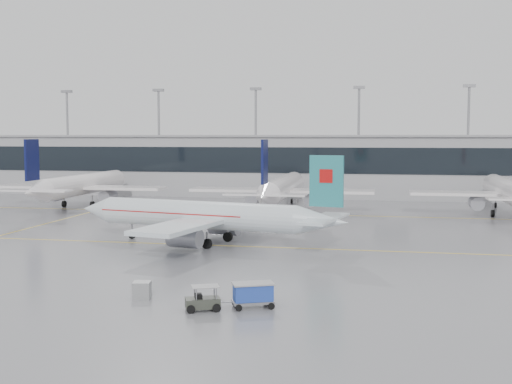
% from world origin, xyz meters
% --- Properties ---
extents(ground, '(320.00, 320.00, 0.00)m').
position_xyz_m(ground, '(0.00, 0.00, 0.00)').
color(ground, gray).
rests_on(ground, ground).
extents(taxi_line_main, '(120.00, 0.25, 0.01)m').
position_xyz_m(taxi_line_main, '(0.00, 0.00, 0.01)').
color(taxi_line_main, yellow).
rests_on(taxi_line_main, ground).
extents(taxi_line_north, '(120.00, 0.25, 0.01)m').
position_xyz_m(taxi_line_north, '(0.00, 30.00, 0.01)').
color(taxi_line_north, yellow).
rests_on(taxi_line_north, ground).
extents(taxi_line_cross, '(0.25, 60.00, 0.01)m').
position_xyz_m(taxi_line_cross, '(-30.00, 15.00, 0.01)').
color(taxi_line_cross, yellow).
rests_on(taxi_line_cross, ground).
extents(terminal, '(180.00, 15.00, 12.00)m').
position_xyz_m(terminal, '(0.00, 62.00, 6.00)').
color(terminal, '#949498').
rests_on(terminal, ground).
extents(terminal_glass, '(180.00, 0.20, 5.00)m').
position_xyz_m(terminal_glass, '(0.00, 54.45, 7.50)').
color(terminal_glass, black).
rests_on(terminal_glass, ground).
extents(terminal_roof, '(182.00, 16.00, 0.40)m').
position_xyz_m(terminal_roof, '(0.00, 62.00, 12.20)').
color(terminal_roof, gray).
rests_on(terminal_roof, ground).
extents(light_masts, '(156.40, 1.00, 22.60)m').
position_xyz_m(light_masts, '(0.00, 68.00, 13.34)').
color(light_masts, gray).
rests_on(light_masts, ground).
extents(air_canada_jet, '(33.32, 26.27, 10.20)m').
position_xyz_m(air_canada_jet, '(-3.25, 0.56, 3.19)').
color(air_canada_jet, silver).
rests_on(air_canada_jet, ground).
extents(parked_jet_b, '(29.64, 36.96, 11.72)m').
position_xyz_m(parked_jet_b, '(-35.00, 33.69, 3.71)').
color(parked_jet_b, white).
rests_on(parked_jet_b, ground).
extents(parked_jet_c, '(29.64, 36.96, 11.72)m').
position_xyz_m(parked_jet_c, '(-0.00, 33.69, 3.71)').
color(parked_jet_c, white).
rests_on(parked_jet_c, ground).
extents(parked_jet_d, '(29.64, 36.96, 11.72)m').
position_xyz_m(parked_jet_d, '(35.00, 33.69, 3.71)').
color(parked_jet_d, white).
rests_on(parked_jet_d, ground).
extents(baggage_tug, '(3.60, 2.29, 1.74)m').
position_xyz_m(baggage_tug, '(3.64, -26.11, 0.61)').
color(baggage_tug, '#32362E').
rests_on(baggage_tug, ground).
extents(baggage_cart, '(3.29, 2.59, 1.80)m').
position_xyz_m(baggage_cart, '(6.96, -24.73, 1.05)').
color(baggage_cart, gray).
rests_on(baggage_cart, ground).
extents(gse_unit, '(1.49, 1.41, 1.29)m').
position_xyz_m(gse_unit, '(-1.74, -23.83, 0.65)').
color(gse_unit, gray).
rests_on(gse_unit, ground).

